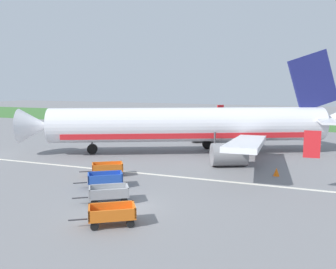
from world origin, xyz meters
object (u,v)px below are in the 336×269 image
airplane (198,125)px  baggage_cart_fourth_in_row (107,169)px  baggage_cart_second_in_row (109,194)px  baggage_cart_nearest (112,214)px  baggage_cart_third_in_row (105,179)px  traffic_cone_near_plane (276,172)px

airplane → baggage_cart_fourth_in_row: 13.19m
baggage_cart_second_in_row → airplane: bearing=87.7°
airplane → baggage_cart_nearest: size_ratio=10.49×
airplane → baggage_cart_third_in_row: airplane is taller
baggage_cart_second_in_row → baggage_cart_fourth_in_row: size_ratio=1.00×
airplane → baggage_cart_third_in_row: (-2.72, -15.18, -2.45)m
baggage_cart_nearest → baggage_cart_fourth_in_row: bearing=121.7°
baggage_cart_second_in_row → traffic_cone_near_plane: size_ratio=4.91×
baggage_cart_fourth_in_row → traffic_cone_near_plane: (13.15, 4.90, -0.26)m
baggage_cart_second_in_row → baggage_cart_third_in_row: (-1.99, 2.90, 0.00)m
airplane → baggage_cart_third_in_row: size_ratio=10.56×
baggage_cart_third_in_row → baggage_cart_second_in_row: bearing=-55.5°
baggage_cart_second_in_row → baggage_cart_fourth_in_row: same height
baggage_cart_second_in_row → traffic_cone_near_plane: (9.63, 10.74, -0.26)m
airplane → baggage_cart_nearest: bearing=-86.5°
baggage_cart_third_in_row → baggage_cart_fourth_in_row: (-1.53, 2.94, 0.00)m
airplane → baggage_cart_fourth_in_row: (-4.25, -12.24, -2.45)m
baggage_cart_second_in_row → baggage_cart_third_in_row: same height
baggage_cart_second_in_row → baggage_cart_third_in_row: 3.52m
baggage_cart_nearest → baggage_cart_third_in_row: 7.24m
baggage_cart_nearest → baggage_cart_fourth_in_row: size_ratio=1.00×
airplane → baggage_cart_second_in_row: size_ratio=10.52×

